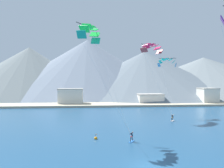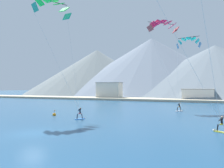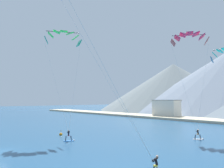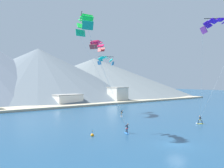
{
  "view_description": "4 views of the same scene",
  "coord_description": "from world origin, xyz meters",
  "px_view_note": "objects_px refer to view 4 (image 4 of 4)",
  "views": [
    {
      "loc": [
        -6.18,
        -24.78,
        10.41
      ],
      "look_at": [
        -3.13,
        15.39,
        9.22
      ],
      "focal_mm": 35.0,
      "sensor_mm": 36.0,
      "label": 1
    },
    {
      "loc": [
        15.43,
        -17.53,
        4.68
      ],
      "look_at": [
        2.09,
        16.31,
        5.11
      ],
      "focal_mm": 35.0,
      "sensor_mm": 36.0,
      "label": 2
    },
    {
      "loc": [
        28.85,
        -7.61,
        6.21
      ],
      "look_at": [
        3.52,
        15.28,
        8.71
      ],
      "focal_mm": 35.0,
      "sensor_mm": 36.0,
      "label": 3
    },
    {
      "loc": [
        -28.68,
        -21.41,
        8.93
      ],
      "look_at": [
        -0.57,
        13.74,
        8.35
      ],
      "focal_mm": 40.0,
      "sensor_mm": 36.0,
      "label": 4
    }
  ],
  "objects_px": {
    "kitesurfer_near_lead": "(127,130)",
    "parafoil_kite_distant_high_outer": "(106,60)",
    "parafoil_kite_near_trail": "(220,25)",
    "parafoil_kite_near_lead": "(85,23)",
    "kitesurfer_near_trail": "(199,122)",
    "parafoil_kite_mid_center": "(97,45)",
    "race_marker_buoy": "(92,135)",
    "kitesurfer_mid_center": "(122,114)"
  },
  "relations": [
    {
      "from": "kitesurfer_near_trail",
      "to": "parafoil_kite_near_trail",
      "type": "height_order",
      "value": "parafoil_kite_near_trail"
    },
    {
      "from": "kitesurfer_near_trail",
      "to": "parafoil_kite_distant_high_outer",
      "type": "xyz_separation_m",
      "value": [
        -3.95,
        26.7,
        14.31
      ]
    },
    {
      "from": "kitesurfer_near_trail",
      "to": "race_marker_buoy",
      "type": "xyz_separation_m",
      "value": [
        -23.65,
        4.38,
        -0.34
      ]
    },
    {
      "from": "kitesurfer_near_lead",
      "to": "parafoil_kite_distant_high_outer",
      "type": "bearing_deg",
      "value": 60.17
    },
    {
      "from": "kitesurfer_near_lead",
      "to": "kitesurfer_near_trail",
      "type": "height_order",
      "value": "kitesurfer_near_lead"
    },
    {
      "from": "parafoil_kite_mid_center",
      "to": "race_marker_buoy",
      "type": "height_order",
      "value": "parafoil_kite_mid_center"
    },
    {
      "from": "kitesurfer_near_lead",
      "to": "parafoil_kite_near_lead",
      "type": "height_order",
      "value": "parafoil_kite_near_lead"
    },
    {
      "from": "kitesurfer_near_lead",
      "to": "race_marker_buoy",
      "type": "distance_m",
      "value": 6.16
    },
    {
      "from": "parafoil_kite_distant_high_outer",
      "to": "kitesurfer_mid_center",
      "type": "bearing_deg",
      "value": -98.89
    },
    {
      "from": "parafoil_kite_distant_high_outer",
      "to": "race_marker_buoy",
      "type": "xyz_separation_m",
      "value": [
        -19.7,
        -22.32,
        -14.66
      ]
    },
    {
      "from": "kitesurfer_mid_center",
      "to": "parafoil_kite_distant_high_outer",
      "type": "relative_size",
      "value": 0.32
    },
    {
      "from": "kitesurfer_near_lead",
      "to": "parafoil_kite_near_lead",
      "type": "bearing_deg",
      "value": 160.42
    },
    {
      "from": "kitesurfer_near_trail",
      "to": "kitesurfer_mid_center",
      "type": "relative_size",
      "value": 1.02
    },
    {
      "from": "parafoil_kite_near_lead",
      "to": "parafoil_kite_near_trail",
      "type": "height_order",
      "value": "parafoil_kite_near_trail"
    },
    {
      "from": "kitesurfer_near_trail",
      "to": "parafoil_kite_mid_center",
      "type": "relative_size",
      "value": 0.1
    },
    {
      "from": "kitesurfer_near_lead",
      "to": "parafoil_kite_near_trail",
      "type": "height_order",
      "value": "parafoil_kite_near_trail"
    },
    {
      "from": "parafoil_kite_near_trail",
      "to": "kitesurfer_near_trail",
      "type": "bearing_deg",
      "value": 54.4
    },
    {
      "from": "parafoil_kite_distant_high_outer",
      "to": "parafoil_kite_mid_center",
      "type": "bearing_deg",
      "value": -148.08
    },
    {
      "from": "parafoil_kite_near_trail",
      "to": "kitesurfer_near_lead",
      "type": "bearing_deg",
      "value": 142.48
    },
    {
      "from": "parafoil_kite_near_trail",
      "to": "parafoil_kite_distant_high_outer",
      "type": "height_order",
      "value": "parafoil_kite_near_trail"
    },
    {
      "from": "kitesurfer_near_lead",
      "to": "kitesurfer_near_trail",
      "type": "bearing_deg",
      "value": -8.48
    },
    {
      "from": "parafoil_kite_near_trail",
      "to": "race_marker_buoy",
      "type": "xyz_separation_m",
      "value": [
        -18.57,
        11.47,
        -18.31
      ]
    },
    {
      "from": "kitesurfer_near_trail",
      "to": "parafoil_kite_near_lead",
      "type": "bearing_deg",
      "value": 168.33
    },
    {
      "from": "kitesurfer_mid_center",
      "to": "parafoil_kite_mid_center",
      "type": "bearing_deg",
      "value": 127.55
    },
    {
      "from": "race_marker_buoy",
      "to": "kitesurfer_near_trail",
      "type": "bearing_deg",
      "value": -10.5
    },
    {
      "from": "parafoil_kite_near_trail",
      "to": "parafoil_kite_near_lead",
      "type": "bearing_deg",
      "value": 148.07
    },
    {
      "from": "kitesurfer_mid_center",
      "to": "parafoil_kite_distant_high_outer",
      "type": "distance_m",
      "value": 16.58
    },
    {
      "from": "kitesurfer_mid_center",
      "to": "parafoil_kite_mid_center",
      "type": "xyz_separation_m",
      "value": [
        -3.88,
        5.04,
        17.64
      ]
    },
    {
      "from": "kitesurfer_near_trail",
      "to": "parafoil_kite_near_lead",
      "type": "distance_m",
      "value": 30.67
    },
    {
      "from": "parafoil_kite_near_lead",
      "to": "parafoil_kite_distant_high_outer",
      "type": "height_order",
      "value": "parafoil_kite_near_lead"
    },
    {
      "from": "parafoil_kite_near_trail",
      "to": "parafoil_kite_distant_high_outer",
      "type": "bearing_deg",
      "value": 88.1
    },
    {
      "from": "race_marker_buoy",
      "to": "parafoil_kite_near_lead",
      "type": "bearing_deg",
      "value": 143.52
    },
    {
      "from": "kitesurfer_near_lead",
      "to": "parafoil_kite_distant_high_outer",
      "type": "xyz_separation_m",
      "value": [
        13.79,
        24.05,
        14.29
      ]
    },
    {
      "from": "kitesurfer_near_lead",
      "to": "parafoil_kite_distant_high_outer",
      "type": "distance_m",
      "value": 31.19
    },
    {
      "from": "parafoil_kite_distant_high_outer",
      "to": "parafoil_kite_near_lead",
      "type": "bearing_deg",
      "value": -133.67
    },
    {
      "from": "kitesurfer_mid_center",
      "to": "parafoil_kite_mid_center",
      "type": "distance_m",
      "value": 18.75
    },
    {
      "from": "kitesurfer_near_lead",
      "to": "parafoil_kite_mid_center",
      "type": "bearing_deg",
      "value": 67.51
    },
    {
      "from": "kitesurfer_near_lead",
      "to": "parafoil_kite_near_trail",
      "type": "xyz_separation_m",
      "value": [
        12.67,
        -9.73,
        17.94
      ]
    },
    {
      "from": "kitesurfer_near_trail",
      "to": "parafoil_kite_distant_high_outer",
      "type": "height_order",
      "value": "parafoil_kite_distant_high_outer"
    },
    {
      "from": "parafoil_kite_near_lead",
      "to": "parafoil_kite_near_trail",
      "type": "bearing_deg",
      "value": -31.93
    },
    {
      "from": "parafoil_kite_near_lead",
      "to": "parafoil_kite_mid_center",
      "type": "xyz_separation_m",
      "value": [
        15.47,
        18.4,
        0.02
      ]
    },
    {
      "from": "parafoil_kite_mid_center",
      "to": "parafoil_kite_near_lead",
      "type": "bearing_deg",
      "value": -130.05
    }
  ]
}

